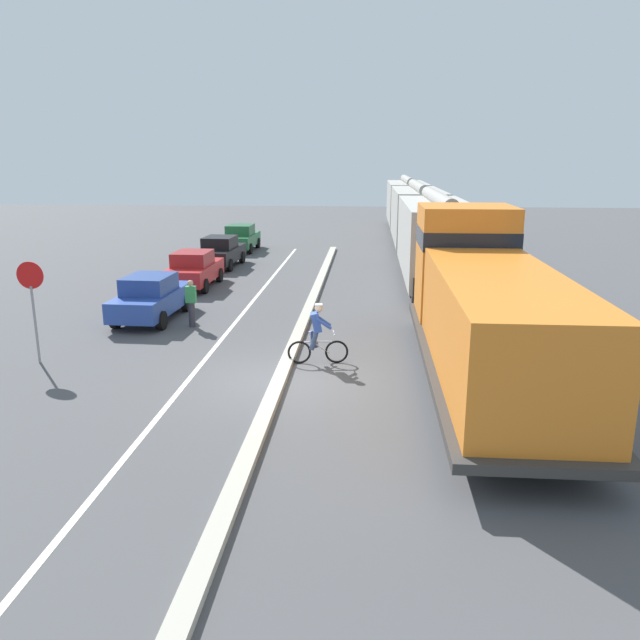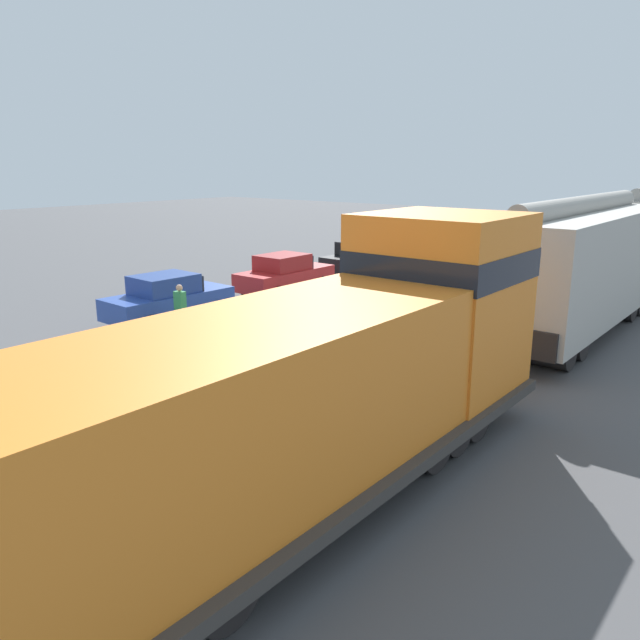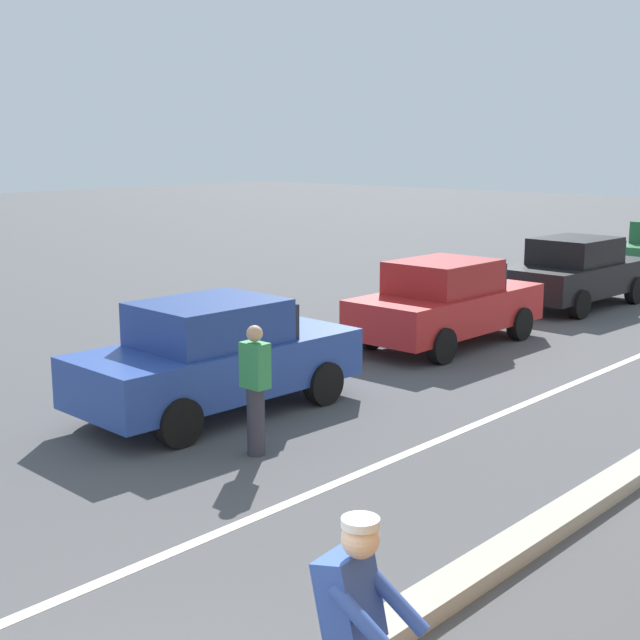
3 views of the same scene
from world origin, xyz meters
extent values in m
cube|color=#B2AD9E|center=(0.00, 6.00, 0.08)|extent=(0.36, 36.00, 0.16)
cube|color=silver|center=(-2.40, 6.00, 0.00)|extent=(0.14, 36.00, 0.01)
cube|color=#28479E|center=(-5.44, 5.96, 0.67)|extent=(1.85, 4.26, 0.70)
cube|color=navy|center=(-5.44, 5.81, 1.32)|extent=(1.57, 1.95, 0.60)
cube|color=#1E232D|center=(-5.41, 6.81, 1.27)|extent=(1.43, 0.17, 0.51)
cylinder|color=black|center=(-6.20, 7.29, 0.32)|extent=(0.24, 0.65, 0.64)
cylinder|color=black|center=(-4.58, 7.23, 0.32)|extent=(0.24, 0.65, 0.64)
cylinder|color=black|center=(-6.29, 4.69, 0.32)|extent=(0.24, 0.65, 0.64)
cylinder|color=black|center=(-4.68, 4.63, 0.32)|extent=(0.24, 0.65, 0.64)
cube|color=red|center=(-5.50, 11.72, 0.67)|extent=(1.74, 4.21, 0.70)
cube|color=maroon|center=(-5.50, 11.57, 1.32)|extent=(1.52, 1.91, 0.60)
cube|color=#1E232D|center=(-5.50, 12.57, 1.27)|extent=(1.43, 0.13, 0.51)
cylinder|color=black|center=(-6.30, 13.02, 0.32)|extent=(0.23, 0.64, 0.64)
cylinder|color=black|center=(-4.68, 13.01, 0.32)|extent=(0.23, 0.64, 0.64)
cylinder|color=black|center=(-6.32, 10.42, 0.32)|extent=(0.23, 0.64, 0.64)
cylinder|color=black|center=(-4.71, 10.41, 0.32)|extent=(0.23, 0.64, 0.64)
cube|color=black|center=(-5.55, 17.09, 0.67)|extent=(1.89, 4.27, 0.70)
cube|color=black|center=(-5.56, 16.94, 1.32)|extent=(1.58, 1.97, 0.60)
cube|color=#1E232D|center=(-5.52, 17.94, 1.27)|extent=(1.43, 0.18, 0.51)
cylinder|color=black|center=(-6.30, 18.43, 0.32)|extent=(0.25, 0.65, 0.64)
cylinder|color=black|center=(-4.69, 18.35, 0.32)|extent=(0.25, 0.65, 0.64)
cylinder|color=black|center=(-6.42, 15.83, 0.32)|extent=(0.25, 0.65, 0.64)
cylinder|color=black|center=(-4.81, 15.75, 0.32)|extent=(0.25, 0.65, 0.64)
cylinder|color=black|center=(-6.50, 21.70, 0.32)|extent=(0.23, 0.64, 0.64)
cube|color=#2D4CA5|center=(0.81, 1.49, 1.20)|extent=(0.37, 0.38, 0.57)
sphere|color=beige|center=(0.88, 1.50, 1.59)|extent=(0.22, 0.22, 0.22)
cylinder|color=white|center=(0.88, 1.50, 1.69)|extent=(0.22, 0.22, 0.05)
cylinder|color=#2D4CA5|center=(0.99, 1.68, 1.20)|extent=(0.47, 0.15, 0.36)
cylinder|color=#2D4CA5|center=(1.03, 1.36, 1.20)|extent=(0.47, 0.15, 0.36)
cylinder|color=#33333D|center=(-3.76, 5.09, 0.42)|extent=(0.22, 0.22, 0.85)
cube|color=#338C4C|center=(-3.76, 5.09, 1.13)|extent=(0.34, 0.22, 0.56)
sphere|color=tan|center=(-3.76, 5.09, 1.52)|extent=(0.20, 0.20, 0.20)
camera|label=1|loc=(2.22, -15.14, 5.62)|focal=35.00mm
camera|label=2|loc=(10.87, -6.42, 5.15)|focal=35.00mm
camera|label=3|loc=(3.84, -2.07, 3.76)|focal=50.00mm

